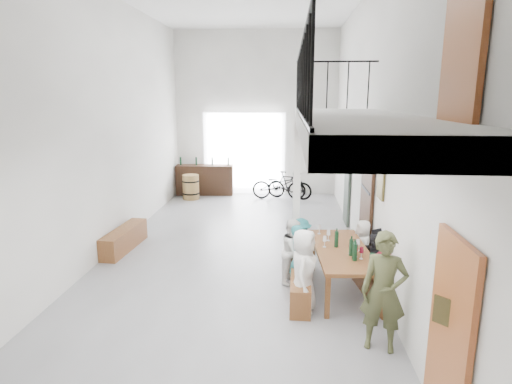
# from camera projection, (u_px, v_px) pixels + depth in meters

# --- Properties ---
(floor) EXTENTS (12.00, 12.00, 0.00)m
(floor) POSITION_uv_depth(u_px,v_px,m) (235.00, 254.00, 9.32)
(floor) COLOR slate
(floor) RESTS_ON ground
(room_walls) EXTENTS (12.00, 12.00, 12.00)m
(room_walls) POSITION_uv_depth(u_px,v_px,m) (233.00, 86.00, 8.53)
(room_walls) COLOR white
(room_walls) RESTS_ON ground
(gateway_portal) EXTENTS (2.80, 0.08, 2.80)m
(gateway_portal) POSITION_uv_depth(u_px,v_px,m) (244.00, 154.00, 14.81)
(gateway_portal) COLOR white
(gateway_portal) RESTS_ON ground
(right_wall_decor) EXTENTS (0.07, 8.28, 5.07)m
(right_wall_decor) POSITION_uv_depth(u_px,v_px,m) (385.00, 198.00, 6.92)
(right_wall_decor) COLOR #9D5022
(right_wall_decor) RESTS_ON ground
(balcony) EXTENTS (1.52, 5.62, 4.00)m
(balcony) POSITION_uv_depth(u_px,v_px,m) (356.00, 128.00, 5.48)
(balcony) COLOR white
(balcony) RESTS_ON ground
(tasting_table) EXTENTS (1.03, 2.21, 0.79)m
(tasting_table) POSITION_uv_depth(u_px,v_px,m) (341.00, 253.00, 7.37)
(tasting_table) COLOR brown
(tasting_table) RESTS_ON ground
(bench_inner) EXTENTS (0.38, 2.04, 0.47)m
(bench_inner) POSITION_uv_depth(u_px,v_px,m) (300.00, 279.00, 7.46)
(bench_inner) COLOR brown
(bench_inner) RESTS_ON ground
(bench_wall) EXTENTS (0.51, 1.79, 0.41)m
(bench_wall) POSITION_uv_depth(u_px,v_px,m) (370.00, 283.00, 7.38)
(bench_wall) COLOR brown
(bench_wall) RESTS_ON ground
(tableware) EXTENTS (0.66, 1.39, 0.35)m
(tableware) POSITION_uv_depth(u_px,v_px,m) (345.00, 244.00, 7.19)
(tableware) COLOR #10311B
(tableware) RESTS_ON tasting_table
(side_bench) EXTENTS (0.49, 1.73, 0.48)m
(side_bench) POSITION_uv_depth(u_px,v_px,m) (124.00, 239.00, 9.54)
(side_bench) COLOR brown
(side_bench) RESTS_ON ground
(oak_barrel) EXTENTS (0.55, 0.55, 0.82)m
(oak_barrel) POSITION_uv_depth(u_px,v_px,m) (191.00, 187.00, 14.15)
(oak_barrel) COLOR olive
(oak_barrel) RESTS_ON ground
(serving_counter) EXTENTS (1.98, 0.68, 1.03)m
(serving_counter) POSITION_uv_depth(u_px,v_px,m) (205.00, 180.00, 14.83)
(serving_counter) COLOR #321C0F
(serving_counter) RESTS_ON ground
(counter_bottles) EXTENTS (1.70, 0.13, 0.28)m
(counter_bottles) POSITION_uv_depth(u_px,v_px,m) (204.00, 161.00, 14.67)
(counter_bottles) COLOR #10311B
(counter_bottles) RESTS_ON serving_counter
(guest_left_a) EXTENTS (0.53, 0.72, 1.35)m
(guest_left_a) POSITION_uv_depth(u_px,v_px,m) (304.00, 271.00, 6.71)
(guest_left_a) COLOR white
(guest_left_a) RESTS_ON ground
(guest_left_b) EXTENTS (0.35, 0.48, 1.22)m
(guest_left_b) POSITION_uv_depth(u_px,v_px,m) (298.00, 259.00, 7.39)
(guest_left_b) COLOR #247378
(guest_left_b) RESTS_ON ground
(guest_left_c) EXTENTS (0.63, 0.70, 1.20)m
(guest_left_c) POSITION_uv_depth(u_px,v_px,m) (294.00, 251.00, 7.79)
(guest_left_c) COLOR white
(guest_left_c) RESTS_ON ground
(guest_left_d) EXTENTS (0.47, 0.73, 1.07)m
(guest_left_d) POSITION_uv_depth(u_px,v_px,m) (301.00, 245.00, 8.28)
(guest_left_d) COLOR #247378
(guest_left_d) RESTS_ON ground
(guest_right_a) EXTENTS (0.52, 0.77, 1.22)m
(guest_right_a) POSITION_uv_depth(u_px,v_px,m) (385.00, 272.00, 6.83)
(guest_right_a) COLOR #B61F39
(guest_right_a) RESTS_ON ground
(guest_right_b) EXTENTS (0.66, 1.10, 1.13)m
(guest_right_b) POSITION_uv_depth(u_px,v_px,m) (377.00, 259.00, 7.50)
(guest_right_b) COLOR black
(guest_right_b) RESTS_ON ground
(guest_right_c) EXTENTS (0.45, 0.59, 1.08)m
(guest_right_c) POSITION_uv_depth(u_px,v_px,m) (362.00, 247.00, 8.15)
(guest_right_c) COLOR white
(guest_right_c) RESTS_ON ground
(host_standing) EXTENTS (0.68, 0.53, 1.65)m
(host_standing) POSITION_uv_depth(u_px,v_px,m) (384.00, 292.00, 5.66)
(host_standing) COLOR #444828
(host_standing) RESTS_ON ground
(potted_plant) EXTENTS (0.47, 0.45, 0.41)m
(potted_plant) POSITION_uv_depth(u_px,v_px,m) (345.00, 236.00, 9.84)
(potted_plant) COLOR #174A14
(potted_plant) RESTS_ON ground
(bicycle_near) EXTENTS (1.79, 0.69, 0.93)m
(bicycle_near) POSITION_uv_depth(u_px,v_px,m) (279.00, 185.00, 14.15)
(bicycle_near) COLOR black
(bicycle_near) RESTS_ON ground
(bicycle_far) EXTENTS (1.59, 0.88, 0.92)m
(bicycle_far) POSITION_uv_depth(u_px,v_px,m) (290.00, 185.00, 14.18)
(bicycle_far) COLOR black
(bicycle_far) RESTS_ON ground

